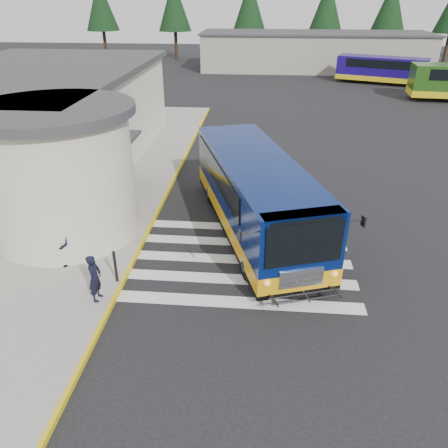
# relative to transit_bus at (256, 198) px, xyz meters

# --- Properties ---
(ground) EXTENTS (140.00, 140.00, 0.00)m
(ground) POSITION_rel_transit_bus_xyz_m (-0.08, -1.46, -1.39)
(ground) COLOR black
(ground) RESTS_ON ground
(sidewalk) EXTENTS (10.00, 34.00, 0.15)m
(sidewalk) POSITION_rel_transit_bus_xyz_m (-9.08, 2.54, -1.31)
(sidewalk) COLOR gray
(sidewalk) RESTS_ON ground
(curb_strip) EXTENTS (0.12, 34.00, 0.16)m
(curb_strip) POSITION_rel_transit_bus_xyz_m (-4.13, 2.54, -1.31)
(curb_strip) COLOR gold
(curb_strip) RESTS_ON ground
(station_building) EXTENTS (12.70, 18.70, 4.80)m
(station_building) POSITION_rel_transit_bus_xyz_m (-10.93, 5.45, 1.18)
(station_building) COLOR beige
(station_building) RESTS_ON ground
(crosswalk) EXTENTS (8.00, 5.35, 0.01)m
(crosswalk) POSITION_rel_transit_bus_xyz_m (-0.58, -2.26, -1.38)
(crosswalk) COLOR silver
(crosswalk) RESTS_ON ground
(depot_building) EXTENTS (26.40, 8.40, 4.20)m
(depot_building) POSITION_rel_transit_bus_xyz_m (5.92, 40.54, 0.72)
(depot_building) COLOR gray
(depot_building) RESTS_ON ground
(tree_line) EXTENTS (58.40, 4.40, 10.00)m
(tree_line) POSITION_rel_transit_bus_xyz_m (6.20, 48.54, 5.39)
(tree_line) COLOR black
(tree_line) RESTS_ON ground
(transit_bus) EXTENTS (5.96, 10.55, 2.90)m
(transit_bus) POSITION_rel_transit_bus_xyz_m (0.00, 0.00, 0.00)
(transit_bus) COLOR #06164E
(transit_bus) RESTS_ON ground
(pedestrian_a) EXTENTS (0.38, 0.57, 1.51)m
(pedestrian_a) POSITION_rel_transit_bus_xyz_m (-4.58, -5.03, -0.48)
(pedestrian_a) COLOR black
(pedestrian_a) RESTS_ON sidewalk
(pedestrian_b) EXTENTS (0.83, 0.93, 1.56)m
(pedestrian_b) POSITION_rel_transit_bus_xyz_m (-6.35, -3.30, -0.46)
(pedestrian_b) COLOR black
(pedestrian_b) RESTS_ON sidewalk
(bollard) EXTENTS (0.09, 0.09, 1.11)m
(bollard) POSITION_rel_transit_bus_xyz_m (-4.28, -4.09, -0.68)
(bollard) COLOR black
(bollard) RESTS_ON sidewalk
(far_bus_a) EXTENTS (8.94, 5.40, 2.23)m
(far_bus_a) POSITION_rel_transit_bus_xyz_m (11.95, 32.20, 0.06)
(far_bus_a) COLOR #16085F
(far_bus_a) RESTS_ON ground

